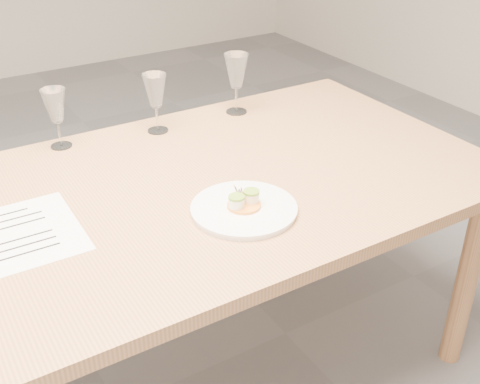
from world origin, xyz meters
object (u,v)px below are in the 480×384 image
recipe_sheet (27,232)px  wine_glass_4 (236,72)px  dining_table (92,234)px  wine_glass_3 (155,92)px  dinner_plate (244,208)px  wine_glass_2 (55,107)px

recipe_sheet → wine_glass_4: bearing=25.8°
dining_table → wine_glass_3: bearing=45.6°
dining_table → dinner_plate: dinner_plate is taller
dinner_plate → dining_table: bearing=149.4°
recipe_sheet → wine_glass_4: size_ratio=1.49×
wine_glass_2 → wine_glass_3: 0.32m
recipe_sheet → wine_glass_2: bearing=64.1°
recipe_sheet → wine_glass_3: wine_glass_3 is taller
dinner_plate → wine_glass_3: size_ratio=1.42×
wine_glass_3 → wine_glass_4: wine_glass_4 is taller
dining_table → wine_glass_4: size_ratio=11.20×
dinner_plate → wine_glass_4: 0.70m
dining_table → wine_glass_4: bearing=29.4°
dining_table → recipe_sheet: bearing=-176.4°
recipe_sheet → wine_glass_3: bearing=36.9°
dining_table → wine_glass_3: (0.38, 0.38, 0.21)m
recipe_sheet → wine_glass_2: (0.22, 0.44, 0.13)m
dinner_plate → wine_glass_3: bearing=87.8°
dinner_plate → recipe_sheet: (-0.51, 0.20, -0.01)m
dining_table → dinner_plate: size_ratio=8.52×
dining_table → wine_glass_3: 0.58m
wine_glass_3 → recipe_sheet: bearing=-143.8°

